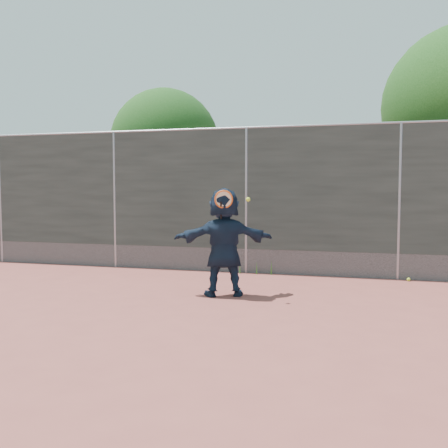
# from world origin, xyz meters

# --- Properties ---
(ground) EXTENTS (80.00, 80.00, 0.00)m
(ground) POSITION_xyz_m (0.00, 0.00, 0.00)
(ground) COLOR #9E4C42
(ground) RESTS_ON ground
(player) EXTENTS (1.72, 1.04, 1.76)m
(player) POSITION_xyz_m (0.14, 1.21, 0.88)
(player) COLOR #142237
(player) RESTS_ON ground
(ball_ground) EXTENTS (0.07, 0.07, 0.07)m
(ball_ground) POSITION_xyz_m (3.19, 3.35, 0.03)
(ball_ground) COLOR #BDE232
(ball_ground) RESTS_ON ground
(fence) EXTENTS (20.00, 0.06, 3.03)m
(fence) POSITION_xyz_m (-0.00, 3.50, 1.58)
(fence) COLOR #38423D
(fence) RESTS_ON ground
(swing_action) EXTENTS (0.59, 0.18, 0.51)m
(swing_action) POSITION_xyz_m (0.23, 1.01, 1.56)
(swing_action) COLOR #DE5314
(swing_action) RESTS_ON ground
(tree_left) EXTENTS (3.15, 3.00, 4.53)m
(tree_left) POSITION_xyz_m (-2.85, 6.55, 2.94)
(tree_left) COLOR #382314
(tree_left) RESTS_ON ground
(weed_clump) EXTENTS (0.68, 0.07, 0.30)m
(weed_clump) POSITION_xyz_m (0.29, 3.38, 0.13)
(weed_clump) COLOR #387226
(weed_clump) RESTS_ON ground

